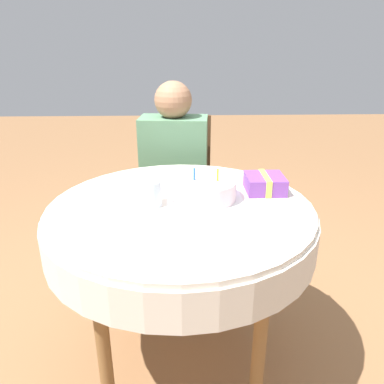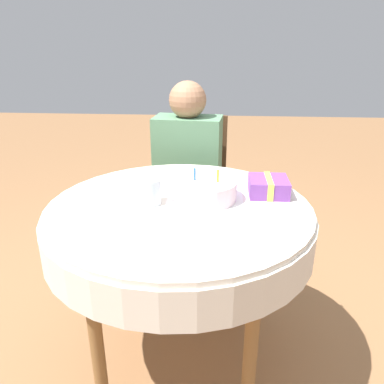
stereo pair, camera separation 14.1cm
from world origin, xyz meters
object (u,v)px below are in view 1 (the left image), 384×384
Objects in this scene: chair at (176,187)px; birthday_cake at (204,189)px; drinking_glass at (150,193)px; gift_box at (264,184)px; person at (173,163)px.

chair is 3.77× the size of birthday_cake.
drinking_glass is at bearing -165.02° from birthday_cake.
chair is 0.85m from birthday_cake.
chair is at bearing 117.14° from gift_box.
person is at bearing 100.57° from birthday_cake.
birthday_cake reaches higher than gift_box.
chair reaches higher than gift_box.
drinking_glass is at bearing -164.49° from gift_box.
birthday_cake is (0.13, -0.69, 0.11)m from person.
person reaches higher than drinking_glass.
birthday_cake is 0.26m from gift_box.
person is (-0.01, -0.10, 0.19)m from chair.
person is 0.71m from birthday_cake.
gift_box is (0.45, 0.13, -0.02)m from drinking_glass.
drinking_glass is (-0.08, -0.85, 0.31)m from chair.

